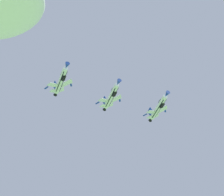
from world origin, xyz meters
The scene contains 3 objects.
fighter_jet_lead centered at (-15.72, 120.43, 116.29)m, with size 11.20×13.91×5.38m.
fighter_jet_left_wing centered at (-30.95, 112.36, 118.22)m, with size 11.29×13.91×5.23m.
fighter_jet_right_wing centered at (-45.31, 99.75, 117.45)m, with size 11.25×13.91×5.29m.
Camera 1 is at (0.27, -4.04, 1.51)m, focal length 76.24 mm.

